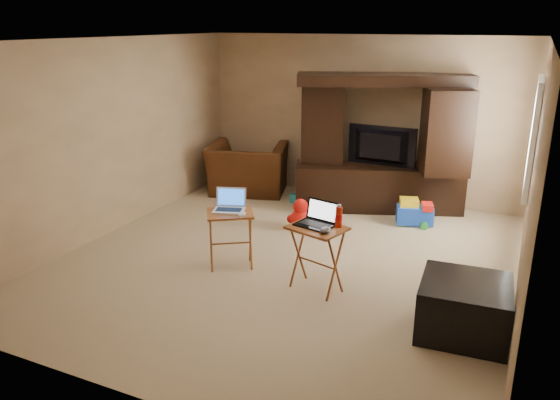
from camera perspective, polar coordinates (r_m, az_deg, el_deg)
The scene contains 22 objects.
floor at distance 6.50m, azimuth 0.74°, elevation -6.21°, with size 5.50×5.50×0.00m, color #C7B38A.
ceiling at distance 5.92m, azimuth 0.85°, elevation 16.40°, with size 5.50×5.50×0.00m, color silver.
wall_back at distance 8.62m, azimuth 8.34°, elevation 8.43°, with size 5.00×5.00×0.00m, color tan.
wall_front at distance 3.86m, azimuth -16.14°, elevation -4.39°, with size 5.00×5.00×0.00m, color tan.
wall_left at distance 7.44m, azimuth -17.19°, elevation 6.26°, with size 5.50×5.50×0.00m, color tan.
wall_right at distance 5.59m, azimuth 24.89°, elevation 1.60°, with size 5.50×5.50×0.00m, color tan.
window_pane at distance 7.07m, azimuth 25.11°, elevation 6.01°, with size 1.20×1.20×0.00m, color white.
window_frame at distance 7.07m, azimuth 24.95°, elevation 6.04°, with size 0.06×1.14×1.34m, color white.
entertainment_center at distance 8.08m, azimuth 10.47°, elevation 5.82°, with size 2.43×0.61×1.99m, color black.
television at distance 8.05m, azimuth 10.37°, elevation 5.47°, with size 1.01×0.13×0.58m, color black.
recliner at distance 8.91m, azimuth -3.35°, elevation 3.31°, with size 1.23×1.08×0.80m, color #4D2610.
child_rocker at distance 8.39m, azimuth 2.80°, elevation 1.31°, with size 0.38×0.43×0.50m, color teal, non-canonical shape.
plush_toy at distance 7.35m, azimuth 2.16°, elevation -1.45°, with size 0.38×0.32×0.43m, color red, non-canonical shape.
push_toy at distance 7.73m, azimuth 13.92°, elevation -1.20°, with size 0.50×0.36×0.37m, color blue, non-canonical shape.
ottoman at distance 5.23m, azimuth 18.67°, elevation -10.63°, with size 0.77×0.77×0.49m, color black.
tray_table_left at distance 6.22m, azimuth -5.17°, elevation -4.15°, with size 0.51×0.40×0.66m, color #AA5629.
tray_table_right at distance 5.68m, azimuth 3.83°, elevation -6.13°, with size 0.54×0.43×0.70m, color #9E5926.
laptop_left at distance 6.10m, azimuth -5.39°, elevation -0.11°, with size 0.34×0.28×0.24m, color silver.
laptop_right at distance 5.53m, azimuth 3.62°, elevation -1.53°, with size 0.37×0.30×0.24m, color black.
mouse_left at distance 5.94m, azimuth -4.01°, elevation -1.51°, with size 0.08×0.13×0.05m, color silver.
mouse_right at distance 5.38m, azimuth 4.74°, elevation -3.15°, with size 0.09×0.14×0.06m, color #404045.
water_bottle at distance 5.51m, azimuth 6.17°, elevation -1.81°, with size 0.07×0.07×0.22m, color red.
Camera 1 is at (2.41, -5.40, 2.68)m, focal length 35.00 mm.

